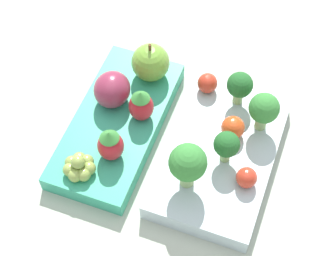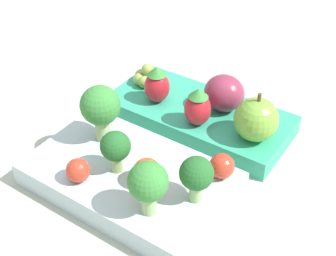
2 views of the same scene
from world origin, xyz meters
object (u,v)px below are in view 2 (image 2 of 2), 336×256
object	(u,v)px
plum	(224,93)
grape_cluster	(148,77)
bento_box_fruit	(199,116)
broccoli_floret_0	(116,148)
broccoli_floret_2	(100,107)
strawberry_1	(198,107)
apple	(256,119)
strawberry_0	(157,85)
broccoli_floret_1	(196,175)
cherry_tomato_0	(222,166)
cherry_tomato_2	(78,170)
bento_box_savoury	(131,179)
cherry_tomato_1	(147,172)
broccoli_floret_3	(148,183)

from	to	relation	value
plum	grape_cluster	world-z (taller)	plum
bento_box_fruit	broccoli_floret_0	distance (m)	0.14
bento_box_fruit	broccoli_floret_2	world-z (taller)	broccoli_floret_2
strawberry_1	broccoli_floret_2	bearing A→B (deg)	50.48
bento_box_fruit	plum	xyz separation A→B (m)	(-0.02, -0.01, 0.03)
broccoli_floret_0	apple	bearing A→B (deg)	-124.82
strawberry_0	apple	bearing A→B (deg)	-179.19
broccoli_floret_0	plum	world-z (taller)	broccoli_floret_0
bento_box_fruit	broccoli_floret_1	world-z (taller)	broccoli_floret_1
cherry_tomato_0	cherry_tomato_2	xyz separation A→B (m)	(0.11, 0.08, -0.00)
apple	broccoli_floret_1	bearing A→B (deg)	88.45
grape_cluster	broccoli_floret_0	bearing A→B (deg)	115.78
bento_box_savoury	strawberry_1	distance (m)	0.11
cherry_tomato_2	plum	xyz separation A→B (m)	(-0.05, -0.18, 0.01)
apple	strawberry_0	size ratio (longest dim) A/B	1.21
cherry_tomato_1	cherry_tomato_2	distance (m)	0.07
cherry_tomato_1	bento_box_fruit	bearing A→B (deg)	-79.48
cherry_tomato_1	broccoli_floret_0	bearing A→B (deg)	3.13
plum	broccoli_floret_1	bearing A→B (deg)	109.48
broccoli_floret_3	bento_box_savoury	bearing A→B (deg)	-35.52
cherry_tomato_0	strawberry_1	xyz separation A→B (m)	(0.06, -0.06, 0.01)
bento_box_savoury	plum	world-z (taller)	plum
cherry_tomato_2	apple	xyz separation A→B (m)	(-0.11, -0.15, 0.01)
broccoli_floret_0	strawberry_0	bearing A→B (deg)	-72.15
bento_box_savoury	broccoli_floret_1	bearing A→B (deg)	-177.81
broccoli_floret_2	apple	bearing A→B (deg)	-144.10
broccoli_floret_1	apple	size ratio (longest dim) A/B	0.85
bento_box_savoury	bento_box_fruit	xyz separation A→B (m)	(0.00, -0.13, -0.00)
broccoli_floret_1	cherry_tomato_0	xyz separation A→B (m)	(-0.00, -0.04, -0.02)
strawberry_0	broccoli_floret_2	bearing A→B (deg)	87.44
broccoli_floret_3	plum	xyz separation A→B (m)	(0.02, -0.18, -0.02)
broccoli_floret_2	bento_box_savoury	bearing A→B (deg)	157.12
bento_box_fruit	cherry_tomato_1	xyz separation A→B (m)	(-0.03, 0.14, 0.03)
broccoli_floret_2	strawberry_0	world-z (taller)	broccoli_floret_2
cherry_tomato_0	strawberry_0	bearing A→B (deg)	-29.65
cherry_tomato_0	cherry_tomato_2	world-z (taller)	cherry_tomato_0
bento_box_savoury	broccoli_floret_3	world-z (taller)	broccoli_floret_3
broccoli_floret_0	broccoli_floret_2	bearing A→B (deg)	-34.68
cherry_tomato_2	strawberry_0	distance (m)	0.15
broccoli_floret_3	apple	distance (m)	0.15
cherry_tomato_2	grape_cluster	distance (m)	0.18
cherry_tomato_2	apple	size ratio (longest dim) A/B	0.42
apple	grape_cluster	world-z (taller)	apple
strawberry_0	grape_cluster	size ratio (longest dim) A/B	1.24
broccoli_floret_2	cherry_tomato_1	bearing A→B (deg)	160.20
strawberry_1	cherry_tomato_2	bearing A→B (deg)	72.47
cherry_tomato_2	apple	bearing A→B (deg)	-124.86
plum	grape_cluster	distance (m)	0.10
apple	strawberry_1	size ratio (longest dim) A/B	1.22
cherry_tomato_1	apple	distance (m)	0.13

